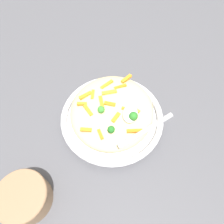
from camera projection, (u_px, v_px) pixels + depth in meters
name	position (u px, v px, depth m)	size (l,w,h in m)	color
ground_plane	(112.00, 122.00, 0.63)	(2.40, 2.40, 0.00)	#4C4C51
serving_bowl	(112.00, 118.00, 0.61)	(0.30, 0.30, 0.04)	silver
pasta_mound	(112.00, 111.00, 0.57)	(0.25, 0.23, 0.06)	#DBC689
carrot_piece_0	(116.00, 117.00, 0.53)	(0.03, 0.01, 0.01)	orange
carrot_piece_1	(88.00, 110.00, 0.54)	(0.04, 0.01, 0.01)	orange
carrot_piece_2	(82.00, 104.00, 0.55)	(0.03, 0.01, 0.01)	orange
carrot_piece_3	(85.00, 95.00, 0.57)	(0.04, 0.01, 0.01)	orange
carrot_piece_4	(135.00, 108.00, 0.54)	(0.03, 0.01, 0.01)	orange
carrot_piece_5	(134.00, 131.00, 0.51)	(0.04, 0.01, 0.01)	orange
carrot_piece_6	(127.00, 110.00, 0.54)	(0.03, 0.01, 0.01)	orange
carrot_piece_7	(109.00, 92.00, 0.57)	(0.04, 0.01, 0.01)	orange
carrot_piece_8	(110.00, 103.00, 0.55)	(0.03, 0.01, 0.01)	orange
carrot_piece_9	(126.00, 79.00, 0.60)	(0.04, 0.01, 0.01)	orange
carrot_piece_10	(93.00, 95.00, 0.57)	(0.03, 0.01, 0.01)	orange
carrot_piece_11	(107.00, 85.00, 0.59)	(0.04, 0.01, 0.01)	orange
carrot_piece_12	(120.00, 87.00, 0.58)	(0.04, 0.01, 0.01)	orange
carrot_piece_13	(86.00, 130.00, 0.51)	(0.03, 0.01, 0.01)	orange
carrot_piece_14	(101.00, 103.00, 0.55)	(0.04, 0.01, 0.01)	orange
carrot_piece_15	(100.00, 134.00, 0.51)	(0.03, 0.01, 0.01)	orange
broccoli_floret_0	(101.00, 110.00, 0.53)	(0.02, 0.02, 0.02)	#377928
broccoli_floret_1	(111.00, 130.00, 0.50)	(0.02, 0.02, 0.02)	#205B1C
broccoli_floret_2	(133.00, 116.00, 0.52)	(0.02, 0.02, 0.03)	#296820
serving_spoon	(135.00, 119.00, 0.51)	(0.13, 0.12, 0.06)	#B7B7BC
companion_bowl	(24.00, 197.00, 0.48)	(0.12, 0.12, 0.07)	#8C6B4C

